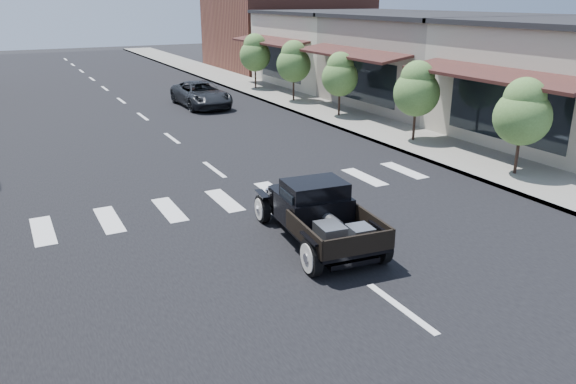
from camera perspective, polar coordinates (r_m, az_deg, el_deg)
name	(u,v)px	position (r m, az deg, el deg)	size (l,w,h in m)	color
ground	(320,249)	(13.05, 3.23, -5.75)	(120.00, 120.00, 0.00)	black
road	(153,125)	(26.46, -13.53, 6.67)	(14.00, 80.00, 0.02)	black
road_markings	(187,150)	(21.76, -10.23, 4.23)	(12.00, 60.00, 0.06)	silver
sidewalk_right	(315,107)	(29.57, 2.76, 8.58)	(3.00, 80.00, 0.15)	gray
storefront_mid	(441,62)	(31.48, 15.29, 12.59)	(10.00, 9.00, 4.50)	gray
storefront_far	(348,49)	(38.58, 6.10, 14.23)	(10.00, 9.00, 4.50)	beige
far_building_right	(286,24)	(47.40, -0.21, 16.74)	(11.00, 10.00, 7.00)	brown
small_tree_a	(521,128)	(19.09, 22.56, 6.00)	(1.76, 1.76, 2.94)	#4B7335
small_tree_b	(416,102)	(22.60, 12.85, 8.87)	(1.78, 1.78, 2.97)	#4B7335
small_tree_c	(340,85)	(27.01, 5.27, 10.75)	(1.72, 1.72, 2.86)	#4B7335
small_tree_d	(294,72)	(30.98, 0.57, 12.11)	(1.85, 1.85, 3.09)	#4B7335
small_tree_e	(255,62)	(35.52, -3.36, 13.05)	(1.90, 1.90, 3.17)	#4B7335
hotrod_pickup	(318,213)	(13.09, 3.04, -2.11)	(2.00, 4.29, 1.49)	black
second_car	(201,95)	(30.34, -8.81, 9.75)	(2.16, 4.68, 1.30)	black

